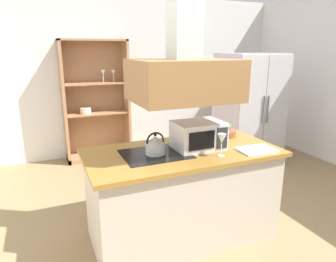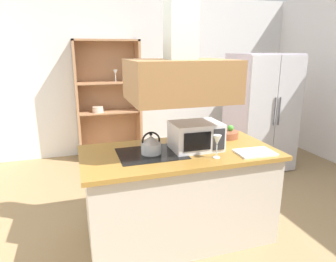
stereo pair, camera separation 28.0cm
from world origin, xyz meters
name	(u,v)px [view 1 (the left image)]	position (x,y,z in m)	size (l,w,h in m)	color
ground_plane	(205,238)	(0.00, 0.00, 0.00)	(7.80, 7.80, 0.00)	#8F744E
wall_back	(122,76)	(0.00, 3.00, 1.35)	(6.00, 0.12, 2.70)	silver
kitchen_island	(182,193)	(-0.18, 0.15, 0.45)	(1.81, 0.91, 0.90)	#BFB4A2
range_hood	(184,65)	(-0.18, 0.15, 1.68)	(0.90, 0.70, 1.33)	olive
refrigerator	(249,110)	(1.64, 1.54, 0.88)	(0.90, 0.78, 1.76)	#BDB2C1
dish_cabinet	(96,107)	(-0.52, 2.78, 0.87)	(1.06, 0.40, 1.97)	#AC7A53
kettle	(155,145)	(-0.46, 0.15, 0.99)	(0.18, 0.18, 0.20)	#B8BEC1
cutting_board	(256,150)	(0.45, -0.13, 0.91)	(0.34, 0.24, 0.02)	white
microwave	(198,135)	(-0.02, 0.16, 1.03)	(0.46, 0.35, 0.26)	silver
wine_glass_on_counter	(222,140)	(0.06, -0.12, 1.05)	(0.08, 0.08, 0.21)	silver
fruit_bowl	(224,132)	(0.44, 0.42, 0.94)	(0.26, 0.26, 0.14)	brown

